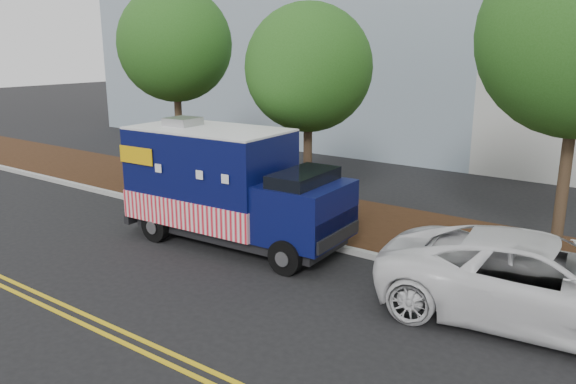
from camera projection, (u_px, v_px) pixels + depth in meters
The scene contains 10 objects.
ground at pixel (234, 248), 14.31m from camera, with size 120.00×120.00×0.00m, color black.
curb at pixel (268, 231), 15.38m from camera, with size 120.00×0.18×0.15m, color #9E9E99.
mulch_strip at pixel (310, 213), 17.03m from camera, with size 120.00×4.00×0.15m, color black.
centerline_near at pixel (82, 313), 10.82m from camera, with size 120.00×0.10×0.01m, color gold.
centerline_far at pixel (70, 318), 10.62m from camera, with size 120.00×0.10×0.01m, color gold.
tree_a at pixel (175, 45), 19.32m from camera, with size 3.94×3.94×7.01m.
tree_b at pixel (308, 68), 16.18m from camera, with size 3.70×3.70×6.23m.
sign_post at pixel (208, 178), 16.66m from camera, with size 0.06×0.06×2.40m, color #473828.
food_truck at pixel (226, 189), 14.42m from camera, with size 6.12×2.56×3.17m.
white_car at pixel (540, 282), 10.27m from camera, with size 2.69×5.84×1.62m, color white.
Camera 1 is at (9.02, -10.11, 5.01)m, focal length 35.00 mm.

